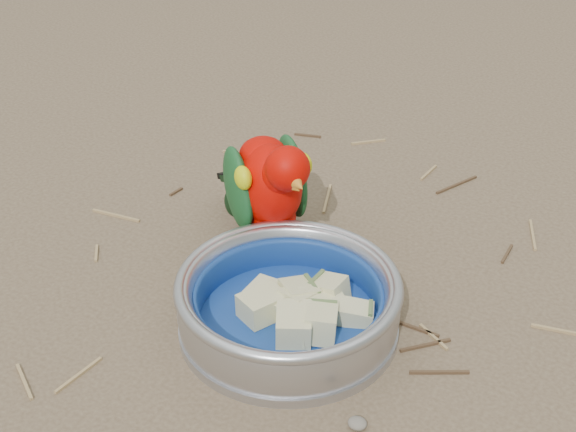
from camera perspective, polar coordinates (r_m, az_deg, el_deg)
The scene contains 6 objects.
ground at distance 0.87m, azimuth 0.10°, elevation -8.36°, with size 60.00×60.00×0.00m, color brown.
food_bowl at distance 0.88m, azimuth 0.03°, elevation -6.99°, with size 0.22×0.22×0.02m, color #B2B2BA.
bowl_wall at distance 0.86m, azimuth 0.03°, elevation -5.46°, with size 0.22×0.22×0.04m, color #B2B2BA, non-canonical shape.
fruit_wedges at distance 0.87m, azimuth 0.03°, elevation -5.82°, with size 0.13×0.13×0.03m, color beige, non-canonical shape.
lory_parrot at distance 0.96m, azimuth -1.17°, elevation 1.37°, with size 0.09×0.18×0.15m, color #C10700, non-canonical shape.
ground_debris at distance 0.95m, azimuth 0.47°, elevation -3.94°, with size 0.90×0.80×0.01m, color #9E8053, non-canonical shape.
Camera 1 is at (0.31, -0.58, 0.57)m, focal length 55.00 mm.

